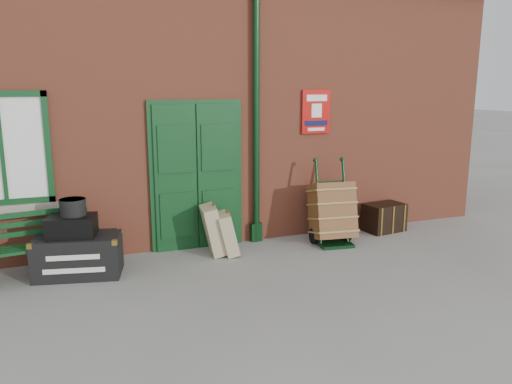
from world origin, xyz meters
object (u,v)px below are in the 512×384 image
dark_trunk (384,217)px  houdini_trunk (78,256)px  porter_trolley (332,212)px  bench (33,244)px

dark_trunk → houdini_trunk: bearing=175.6°
porter_trolley → houdini_trunk: bearing=-171.9°
bench → porter_trolley: bearing=-9.1°
houdini_trunk → porter_trolley: porter_trolley is taller
bench → houdini_trunk: size_ratio=1.38×
dark_trunk → bench: bearing=174.0°
bench → houdini_trunk: bearing=-20.0°
porter_trolley → dark_trunk: size_ratio=1.98×
dark_trunk → porter_trolley: bearing=-174.8°
bench → porter_trolley: 4.35m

